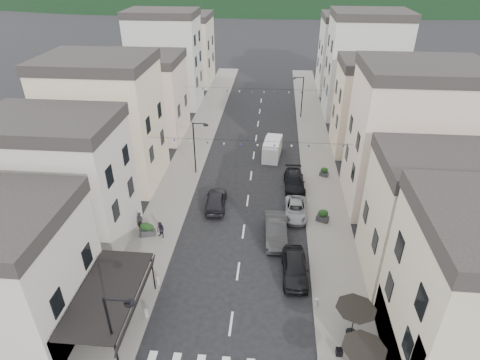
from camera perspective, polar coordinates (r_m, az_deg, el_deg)
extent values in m
cube|color=slate|center=(49.96, -6.60, 4.43)|extent=(4.00, 76.00, 0.12)
cube|color=slate|center=(49.28, 10.80, 3.70)|extent=(4.00, 76.00, 0.12)
cube|color=black|center=(26.86, -18.31, -14.91)|extent=(3.60, 7.50, 0.15)
cube|color=black|center=(26.61, -14.42, -16.20)|extent=(0.34, 7.50, 0.99)
cylinder|color=black|center=(29.73, -12.24, -12.87)|extent=(0.10, 0.10, 3.20)
cube|color=beige|center=(35.09, -24.08, -0.88)|extent=(10.00, 7.00, 10.00)
cube|color=#262323|center=(32.86, -26.06, 7.37)|extent=(10.20, 7.14, 1.00)
cube|color=beige|center=(42.67, -18.48, 7.16)|extent=(10.00, 8.00, 12.00)
cube|color=#262323|center=(40.75, -19.98, 15.58)|extent=(10.20, 8.16, 1.00)
cube|color=beige|center=(53.57, -13.57, 11.01)|extent=(10.00, 8.00, 9.50)
cube|color=#262323|center=(52.17, -14.27, 16.45)|extent=(10.20, 8.16, 1.00)
cube|color=#B8B9B3|center=(64.12, -10.52, 16.06)|extent=(10.00, 7.00, 13.00)
cube|color=#262323|center=(62.85, -11.15, 22.25)|extent=(10.20, 7.14, 1.00)
cube|color=#C2B59A|center=(75.68, -8.11, 17.59)|extent=(10.00, 9.00, 11.00)
cube|color=#262323|center=(74.64, -8.46, 22.08)|extent=(10.20, 9.18, 1.00)
cube|color=#C2B59A|center=(31.92, 26.94, -5.90)|extent=(10.00, 7.00, 9.00)
cube|color=#262323|center=(29.55, 29.15, 2.02)|extent=(10.20, 7.14, 1.00)
cube|color=beige|center=(39.28, 22.98, 4.71)|extent=(10.00, 8.00, 12.50)
cube|color=#262323|center=(37.18, 25.08, 14.11)|extent=(10.20, 8.16, 1.00)
cube|color=beige|center=(50.44, 19.20, 9.29)|extent=(10.00, 7.00, 10.00)
cube|color=#262323|center=(48.91, 20.30, 15.29)|extent=(10.20, 7.14, 1.00)
cube|color=#B8B9B3|center=(61.14, 17.17, 14.83)|extent=(10.00, 8.00, 13.50)
cube|color=#262323|center=(59.80, 18.28, 21.50)|extent=(10.20, 8.16, 1.00)
cube|color=beige|center=(72.84, 15.39, 16.57)|extent=(10.00, 9.00, 11.50)
cube|color=#262323|center=(71.75, 16.11, 21.40)|extent=(10.20, 9.18, 1.00)
cone|color=black|center=(24.85, 17.16, -22.26)|extent=(2.50, 2.50, 0.55)
cylinder|color=black|center=(27.42, 15.76, -19.09)|extent=(0.06, 0.06, 2.30)
cone|color=black|center=(26.62, 16.09, -17.52)|extent=(2.50, 2.50, 0.55)
cylinder|color=black|center=(28.00, 15.52, -20.14)|extent=(0.70, 0.70, 0.04)
cylinder|color=black|center=(24.70, -17.69, -20.48)|extent=(0.14, 0.14, 6.00)
cylinder|color=black|center=(22.36, -17.14, -16.01)|extent=(1.40, 0.10, 0.10)
cylinder|color=black|center=(22.25, -15.46, -16.52)|extent=(0.56, 0.56, 0.08)
cylinder|color=black|center=(43.13, -6.50, 4.44)|extent=(0.14, 0.14, 6.00)
cylinder|color=black|center=(41.83, -5.78, 8.00)|extent=(1.40, 0.10, 0.10)
cylinder|color=black|center=(41.78, -4.89, 7.79)|extent=(0.56, 0.56, 0.08)
cylinder|color=black|center=(59.16, 8.83, 11.49)|extent=(0.14, 0.14, 6.00)
cylinder|color=black|center=(58.27, 8.35, 14.23)|extent=(1.40, 0.10, 0.10)
cylinder|color=black|center=(58.28, 7.69, 14.12)|extent=(0.56, 0.56, 0.08)
cylinder|color=gray|center=(28.88, -13.20, -17.94)|extent=(0.26, 0.26, 0.60)
cylinder|color=gray|center=(30.85, -11.56, -13.88)|extent=(0.26, 0.26, 0.60)
cylinder|color=gray|center=(29.32, 10.80, -16.68)|extent=(0.26, 0.26, 0.60)
cylinder|color=black|center=(37.49, 1.30, 5.61)|extent=(19.00, 0.02, 0.02)
cone|color=beige|center=(39.06, -11.62, 5.73)|extent=(0.28, 0.28, 0.24)
cone|color=navy|center=(38.68, -9.34, 5.56)|extent=(0.28, 0.28, 0.24)
cone|color=beige|center=(38.36, -7.03, 5.40)|extent=(0.28, 0.28, 0.24)
cone|color=navy|center=(38.10, -4.68, 5.24)|extent=(0.28, 0.28, 0.24)
cone|color=beige|center=(37.90, -2.31, 5.10)|extent=(0.28, 0.28, 0.24)
cone|color=navy|center=(37.75, 0.09, 4.98)|extent=(0.28, 0.28, 0.24)
cone|color=beige|center=(37.65, 2.50, 4.89)|extent=(0.28, 0.28, 0.24)
cone|color=navy|center=(37.62, 4.91, 4.81)|extent=(0.28, 0.28, 0.24)
cone|color=beige|center=(37.64, 7.33, 4.76)|extent=(0.28, 0.28, 0.24)
cone|color=navy|center=(37.71, 9.75, 4.73)|extent=(0.28, 0.28, 0.24)
cone|color=beige|center=(37.85, 12.15, 4.71)|extent=(0.28, 0.28, 0.24)
cone|color=navy|center=(38.05, 14.53, 4.69)|extent=(0.28, 0.28, 0.24)
cylinder|color=black|center=(52.45, 2.56, 12.84)|extent=(19.00, 0.02, 0.02)
cone|color=beige|center=(53.58, -7.02, 12.82)|extent=(0.28, 0.28, 0.24)
cone|color=navy|center=(53.31, -5.31, 12.72)|extent=(0.28, 0.28, 0.24)
cone|color=beige|center=(53.08, -3.58, 12.62)|extent=(0.28, 0.28, 0.24)
cone|color=navy|center=(52.89, -1.84, 12.53)|extent=(0.28, 0.28, 0.24)
cone|color=beige|center=(52.74, -0.09, 12.44)|extent=(0.28, 0.28, 0.24)
cone|color=navy|center=(52.63, 1.67, 12.36)|extent=(0.28, 0.28, 0.24)
cone|color=beige|center=(52.57, 3.43, 12.30)|extent=(0.28, 0.28, 0.24)
cone|color=navy|center=(52.54, 5.20, 12.25)|extent=(0.28, 0.28, 0.24)
cone|color=beige|center=(52.55, 6.97, 12.21)|extent=(0.28, 0.28, 0.24)
cone|color=navy|center=(52.61, 8.73, 12.18)|extent=(0.28, 0.28, 0.24)
cone|color=beige|center=(52.71, 10.49, 12.15)|extent=(0.28, 0.28, 0.24)
cone|color=navy|center=(52.85, 12.25, 12.13)|extent=(0.28, 0.28, 0.24)
imported|color=black|center=(31.00, 7.80, -12.22)|extent=(2.07, 4.77, 1.60)
imported|color=#2E2E30|center=(34.33, 5.11, -7.13)|extent=(2.03, 5.12, 1.66)
imported|color=gray|center=(37.46, 7.92, -4.18)|extent=(2.18, 4.49, 1.23)
imported|color=black|center=(41.60, 7.73, -0.22)|extent=(2.25, 5.08, 1.45)
imported|color=black|center=(38.17, -3.46, -2.88)|extent=(2.11, 4.72, 1.58)
cube|color=silver|center=(47.67, 4.62, 4.44)|extent=(2.33, 4.84, 1.94)
cube|color=silver|center=(46.71, 4.58, 5.27)|extent=(2.12, 3.28, 0.49)
cylinder|color=black|center=(46.48, 3.36, 2.91)|extent=(0.31, 0.70, 0.68)
cylinder|color=black|center=(46.32, 5.27, 2.73)|extent=(0.31, 0.70, 0.68)
cylinder|color=black|center=(49.59, 3.95, 4.72)|extent=(0.31, 0.70, 0.68)
cylinder|color=black|center=(49.44, 5.74, 4.56)|extent=(0.31, 0.70, 0.68)
imported|color=black|center=(35.89, -14.04, -5.80)|extent=(0.73, 0.55, 1.81)
imported|color=black|center=(34.79, -11.22, -6.99)|extent=(0.94, 0.88, 1.54)
cube|color=#2E2D30|center=(35.60, -13.17, -7.25)|extent=(1.27, 0.96, 0.56)
ellipsoid|color=black|center=(35.23, -13.28, -6.45)|extent=(0.99, 0.63, 0.72)
cube|color=#333336|center=(35.56, -12.76, -7.30)|extent=(1.11, 0.76, 0.51)
ellipsoid|color=black|center=(35.23, -12.86, -6.58)|extent=(0.89, 0.57, 0.65)
cube|color=#303033|center=(29.73, 15.25, -16.70)|extent=(1.11, 0.82, 0.50)
ellipsoid|color=black|center=(29.34, 15.40, -15.97)|extent=(0.87, 0.56, 0.63)
cube|color=#2C2C2E|center=(37.09, 11.65, -5.39)|extent=(1.21, 0.95, 0.53)
ellipsoid|color=black|center=(36.75, 11.74, -4.64)|extent=(0.94, 0.60, 0.68)
cube|color=#323235|center=(44.28, 11.85, 0.82)|extent=(1.03, 0.81, 0.46)
ellipsoid|color=black|center=(44.05, 11.92, 1.39)|extent=(0.80, 0.51, 0.58)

